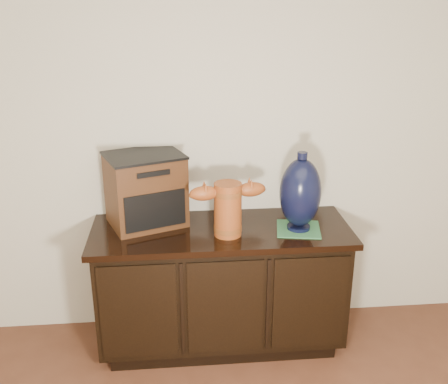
{
  "coord_description": "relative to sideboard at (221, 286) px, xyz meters",
  "views": [
    {
      "loc": [
        -0.24,
        -0.45,
        1.98
      ],
      "look_at": [
        0.01,
        2.18,
        0.99
      ],
      "focal_mm": 42.0,
      "sensor_mm": 36.0,
      "label": 1
    }
  ],
  "objects": [
    {
      "name": "terracotta_vessel",
      "position": [
        0.03,
        -0.08,
        0.54
      ],
      "size": [
        0.42,
        0.17,
        0.3
      ],
      "rotation": [
        0.0,
        0.0,
        0.14
      ],
      "color": "#9F4A1C",
      "rests_on": "sideboard"
    },
    {
      "name": "spray_can",
      "position": [
        -0.23,
        0.12,
        0.46
      ],
      "size": [
        0.06,
        0.06,
        0.18
      ],
      "color": "#5D100F",
      "rests_on": "sideboard"
    },
    {
      "name": "green_mat",
      "position": [
        0.43,
        -0.05,
        0.37
      ],
      "size": [
        0.28,
        0.28,
        0.01
      ],
      "primitive_type": "cube",
      "rotation": [
        0.0,
        0.0,
        -0.18
      ],
      "color": "#2F693E",
      "rests_on": "sideboard"
    },
    {
      "name": "sideboard",
      "position": [
        0.0,
        0.0,
        0.0
      ],
      "size": [
        1.46,
        0.56,
        0.75
      ],
      "color": "black",
      "rests_on": "ground"
    },
    {
      "name": "lamp_base",
      "position": [
        0.43,
        -0.05,
        0.59
      ],
      "size": [
        0.27,
        0.27,
        0.44
      ],
      "rotation": [
        0.0,
        0.0,
        -0.18
      ],
      "color": "black",
      "rests_on": "green_mat"
    },
    {
      "name": "tv_radio",
      "position": [
        -0.42,
        0.12,
        0.57
      ],
      "size": [
        0.5,
        0.45,
        0.41
      ],
      "rotation": [
        0.0,
        0.0,
        0.36
      ],
      "color": "#402310",
      "rests_on": "sideboard"
    }
  ]
}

